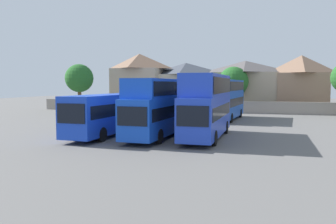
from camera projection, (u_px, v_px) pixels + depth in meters
ground at (198, 117)px, 45.82m from camera, size 140.00×140.00×0.00m
depot_boundary_wall at (207, 107)px, 52.87m from camera, size 56.00×0.50×1.80m
bus_1 at (110, 112)px, 29.67m from camera, size 3.13×11.78×3.46m
bus_2 at (161, 104)px, 28.68m from camera, size 3.13×11.46×4.74m
bus_3 at (207, 103)px, 27.61m from camera, size 2.71×10.49×5.08m
bus_4 at (163, 102)px, 44.45m from camera, size 3.08×11.50×3.54m
bus_5 at (192, 104)px, 43.28m from camera, size 3.10×10.99×3.27m
bus_6 at (227, 97)px, 42.26m from camera, size 3.38×11.16×4.84m
house_terrace_left at (140, 81)px, 61.26m from camera, size 8.59×7.97×9.67m
house_terrace_centre at (186, 86)px, 60.82m from camera, size 10.33×7.47×8.05m
house_terrace_right at (245, 85)px, 57.97m from camera, size 10.86×7.97×8.22m
house_terrace_far_right at (301, 83)px, 55.41m from camera, size 7.90×7.86×8.92m
tree_behind_wall at (233, 82)px, 53.99m from camera, size 4.64×4.64×7.07m
tree_right_of_lot at (79, 78)px, 54.96m from camera, size 4.45×4.45×7.51m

